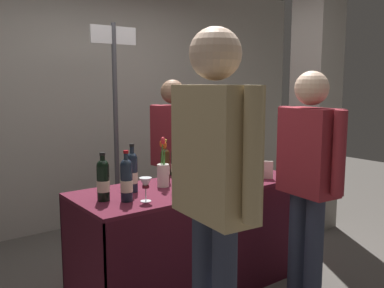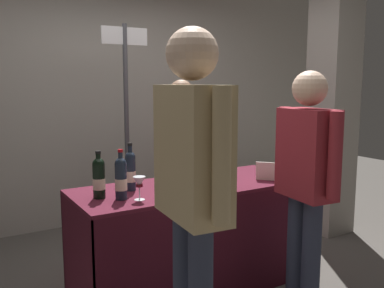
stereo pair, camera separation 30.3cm
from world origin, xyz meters
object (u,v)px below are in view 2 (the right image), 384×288
object	(u,v)px
wine_glass_near_vendor	(199,171)
taster_foreground_right	(192,176)
wine_glass_mid	(199,176)
flower_vase	(163,170)
concrete_pillar	(333,89)
vendor_presenter	(182,150)
wine_glass_near_taster	(139,183)
display_bottle_0	(167,164)
booth_signpost	(126,115)
featured_wine_bottle	(121,178)
tasting_table	(192,217)

from	to	relation	value
wine_glass_near_vendor	taster_foreground_right	size ratio (longest dim) A/B	0.07
wine_glass_mid	flower_vase	world-z (taller)	flower_vase
concrete_pillar	wine_glass_near_vendor	bearing A→B (deg)	-170.01
wine_glass_near_vendor	wine_glass_mid	world-z (taller)	wine_glass_mid
vendor_presenter	wine_glass_near_taster	bearing A→B (deg)	-51.85
concrete_pillar	flower_vase	size ratio (longest dim) A/B	8.18
wine_glass_mid	vendor_presenter	size ratio (longest dim) A/B	0.09
display_bottle_0	booth_signpost	world-z (taller)	booth_signpost
concrete_pillar	wine_glass_near_vendor	distance (m)	1.91
wine_glass_mid	flower_vase	distance (m)	0.29
concrete_pillar	flower_vase	xyz separation A→B (m)	(-2.06, -0.25, -0.56)
wine_glass_mid	taster_foreground_right	bearing A→B (deg)	-124.09
vendor_presenter	flower_vase	bearing A→B (deg)	-48.66
flower_vase	taster_foreground_right	distance (m)	1.05
flower_vase	booth_signpost	bearing A→B (deg)	81.63
display_bottle_0	taster_foreground_right	size ratio (longest dim) A/B	0.18
concrete_pillar	wine_glass_near_taster	distance (m)	2.47
vendor_presenter	concrete_pillar	bearing A→B (deg)	67.09
featured_wine_bottle	wine_glass_near_vendor	distance (m)	0.67
featured_wine_bottle	taster_foreground_right	xyz separation A→B (m)	(0.05, -0.80, 0.16)
featured_wine_bottle	wine_glass_near_vendor	size ratio (longest dim) A/B	2.44
display_bottle_0	taster_foreground_right	bearing A→B (deg)	-111.81
vendor_presenter	booth_signpost	world-z (taller)	booth_signpost
wine_glass_mid	taster_foreground_right	distance (m)	0.91
flower_vase	wine_glass_mid	bearing A→B (deg)	-57.24
wine_glass_near_taster	wine_glass_near_vendor	bearing A→B (deg)	18.84
concrete_pillar	tasting_table	size ratio (longest dim) A/B	1.70
wine_glass_near_vendor	flower_vase	size ratio (longest dim) A/B	0.37
wine_glass_near_taster	booth_signpost	bearing A→B (deg)	70.67
flower_vase	vendor_presenter	xyz separation A→B (m)	(0.52, 0.63, 0.01)
tasting_table	booth_signpost	bearing A→B (deg)	92.67
featured_wine_bottle	vendor_presenter	bearing A→B (deg)	41.69
display_bottle_0	vendor_presenter	distance (m)	0.67
tasting_table	vendor_presenter	size ratio (longest dim) A/B	1.11
display_bottle_0	wine_glass_near_vendor	size ratio (longest dim) A/B	2.43
display_bottle_0	vendor_presenter	world-z (taller)	vendor_presenter
tasting_table	flower_vase	xyz separation A→B (m)	(-0.20, 0.08, 0.37)
tasting_table	wine_glass_near_vendor	size ratio (longest dim) A/B	13.09
wine_glass_near_vendor	concrete_pillar	bearing A→B (deg)	9.99
concrete_pillar	wine_glass_mid	distance (m)	2.05
featured_wine_bottle	concrete_pillar	bearing A→B (deg)	10.01
tasting_table	wine_glass_near_vendor	distance (m)	0.35
tasting_table	wine_glass_mid	distance (m)	0.39
featured_wine_bottle	flower_vase	bearing A→B (deg)	24.71
concrete_pillar	display_bottle_0	xyz separation A→B (m)	(-1.96, -0.14, -0.55)
wine_glass_near_vendor	tasting_table	bearing A→B (deg)	-167.68
tasting_table	taster_foreground_right	xyz separation A→B (m)	(-0.54, -0.90, 0.55)
concrete_pillar	wine_glass_near_taster	xyz separation A→B (m)	(-2.35, -0.51, -0.57)
concrete_pillar	featured_wine_bottle	size ratio (longest dim) A/B	9.10
flower_vase	booth_signpost	xyz separation A→B (m)	(0.15, 1.02, 0.32)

